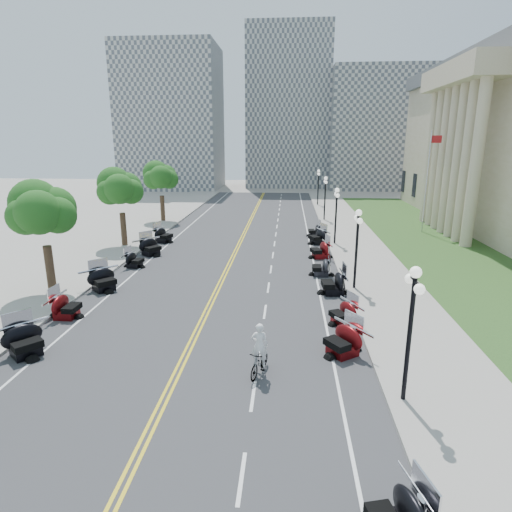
{
  "coord_description": "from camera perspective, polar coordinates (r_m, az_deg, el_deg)",
  "views": [
    {
      "loc": [
        4.34,
        -21.82,
        9.11
      ],
      "look_at": [
        2.39,
        4.29,
        2.0
      ],
      "focal_mm": 30.0,
      "sensor_mm": 36.0,
      "label": 1
    }
  ],
  "objects": [
    {
      "name": "edge_line_south",
      "position": [
        34.79,
        -13.86,
        -0.42
      ],
      "size": [
        0.12,
        90.0,
        0.0
      ],
      "primitive_type": "cube",
      "color": "white",
      "rests_on": "road"
    },
    {
      "name": "tree_3",
      "position": [
        38.83,
        -17.6,
        8.04
      ],
      "size": [
        4.8,
        4.8,
        9.2
      ],
      "primitive_type": null,
      "color": "#235619",
      "rests_on": "sidewalk_south"
    },
    {
      "name": "distant_block_c",
      "position": [
        88.62,
        16.42,
        15.83
      ],
      "size": [
        20.0,
        14.0,
        22.0
      ],
      "primitive_type": "cube",
      "color": "gray",
      "rests_on": "ground"
    },
    {
      "name": "lane_dash_4",
      "position": [
        16.58,
        -0.38,
        -18.08
      ],
      "size": [
        0.12,
        2.0,
        0.0
      ],
      "primitive_type": "cube",
      "color": "white",
      "rests_on": "road"
    },
    {
      "name": "lane_dash_14",
      "position": [
        54.59,
        3.04,
        5.58
      ],
      "size": [
        0.12,
        2.0,
        0.0
      ],
      "primitive_type": "cube",
      "color": "white",
      "rests_on": "road"
    },
    {
      "name": "motorcycle_n_9",
      "position": [
        39.1,
        8.21,
        2.68
      ],
      "size": [
        2.82,
        2.82,
        1.48
      ],
      "primitive_type": null,
      "rotation": [
        0.0,
        0.0,
        -1.14
      ],
      "color": "black",
      "rests_on": "road"
    },
    {
      "name": "lane_dash_17",
      "position": [
        66.45,
        3.29,
        7.3
      ],
      "size": [
        0.12,
        2.0,
        0.0
      ],
      "primitive_type": "cube",
      "color": "white",
      "rests_on": "road"
    },
    {
      "name": "lane_dash_7",
      "position": [
        27.4,
        1.66,
        -4.21
      ],
      "size": [
        0.12,
        2.0,
        0.0
      ],
      "primitive_type": "cube",
      "color": "white",
      "rests_on": "road"
    },
    {
      "name": "street_lamp_4",
      "position": [
        50.42,
        9.17,
        7.58
      ],
      "size": [
        0.5,
        1.2,
        4.9
      ],
      "primitive_type": null,
      "color": "black",
      "rests_on": "sidewalk_north"
    },
    {
      "name": "lane_dash_13",
      "position": [
        50.65,
        2.93,
        4.83
      ],
      "size": [
        0.12,
        2.0,
        0.0
      ],
      "primitive_type": "cube",
      "color": "white",
      "rests_on": "road"
    },
    {
      "name": "road",
      "position": [
        33.38,
        -3.35,
        -0.67
      ],
      "size": [
        16.0,
        90.0,
        0.01
      ],
      "primitive_type": "cube",
      "color": "#333335",
      "rests_on": "ground"
    },
    {
      "name": "distant_block_a",
      "position": [
        86.83,
        -11.15,
        17.49
      ],
      "size": [
        18.0,
        14.0,
        26.0
      ],
      "primitive_type": "cube",
      "color": "gray",
      "rests_on": "ground"
    },
    {
      "name": "tree_4",
      "position": [
        50.11,
        -12.55,
        9.85
      ],
      "size": [
        4.8,
        4.8,
        9.2
      ],
      "primitive_type": null,
      "color": "#235619",
      "rests_on": "sidewalk_south"
    },
    {
      "name": "lane_dash_6",
      "position": [
        23.67,
        1.2,
        -7.42
      ],
      "size": [
        0.12,
        2.0,
        0.0
      ],
      "primitive_type": "cube",
      "color": "white",
      "rests_on": "road"
    },
    {
      "name": "cyclist_rider",
      "position": [
        16.91,
        0.47,
        -9.58
      ],
      "size": [
        0.68,
        0.45,
        1.87
      ],
      "primitive_type": "imported",
      "rotation": [
        0.0,
        0.0,
        3.14
      ],
      "color": "white",
      "rests_on": "bicycle"
    },
    {
      "name": "street_lamp_2",
      "position": [
        26.96,
        13.24,
        0.81
      ],
      "size": [
        0.5,
        1.2,
        4.9
      ],
      "primitive_type": null,
      "color": "black",
      "rests_on": "sidewalk_north"
    },
    {
      "name": "ground",
      "position": [
        24.04,
        -6.5,
        -7.18
      ],
      "size": [
        160.0,
        160.0,
        0.0
      ],
      "primitive_type": "plane",
      "color": "gray"
    },
    {
      "name": "lane_dash_5",
      "position": [
        20.04,
        0.56,
        -11.81
      ],
      "size": [
        0.12,
        2.0,
        0.0
      ],
      "primitive_type": "cube",
      "color": "white",
      "rests_on": "road"
    },
    {
      "name": "lane_dash_3",
      "position": [
        13.44,
        -1.94,
        -27.45
      ],
      "size": [
        0.12,
        2.0,
        0.0
      ],
      "primitive_type": "cube",
      "color": "white",
      "rests_on": "road"
    },
    {
      "name": "motorcycle_n_6",
      "position": [
        26.48,
        10.32,
        -3.42
      ],
      "size": [
        2.37,
        2.37,
        1.54
      ],
      "primitive_type": null,
      "rotation": [
        0.0,
        0.0,
        -1.49
      ],
      "color": "black",
      "rests_on": "road"
    },
    {
      "name": "street_lamp_5",
      "position": [
        62.31,
        8.28,
        9.04
      ],
      "size": [
        0.5,
        1.2,
        4.9
      ],
      "primitive_type": null,
      "color": "black",
      "rests_on": "sidewalk_north"
    },
    {
      "name": "motorcycle_n_7",
      "position": [
        29.94,
        8.7,
        -1.34
      ],
      "size": [
        1.99,
        1.99,
        1.36
      ],
      "primitive_type": null,
      "rotation": [
        0.0,
        0.0,
        -1.59
      ],
      "color": "black",
      "rests_on": "road"
    },
    {
      "name": "motorcycle_s_4",
      "position": [
        21.4,
        -28.49,
        -9.73
      ],
      "size": [
        3.07,
        3.07,
        1.52
      ],
      "primitive_type": null,
      "rotation": [
        0.0,
        0.0,
        0.86
      ],
      "color": "black",
      "rests_on": "road"
    },
    {
      "name": "centerline_yellow_a",
      "position": [
        33.39,
        -3.56,
        -0.65
      ],
      "size": [
        0.12,
        90.0,
        0.0
      ],
      "primitive_type": "cube",
      "color": "yellow",
      "rests_on": "road"
    },
    {
      "name": "lawn",
      "position": [
        42.9,
        22.05,
        1.88
      ],
      "size": [
        9.0,
        60.0,
        0.1
      ],
      "primitive_type": "cube",
      "color": "#356023",
      "rests_on": "ground"
    },
    {
      "name": "edge_line_north",
      "position": [
        33.16,
        7.68,
        -0.87
      ],
      "size": [
        0.12,
        90.0,
        0.0
      ],
      "primitive_type": "cube",
      "color": "white",
      "rests_on": "road"
    },
    {
      "name": "flagpole",
      "position": [
        46.08,
        21.79,
        9.01
      ],
      "size": [
        1.1,
        0.2,
        10.0
      ],
      "primitive_type": null,
      "color": "silver",
      "rests_on": "ground"
    },
    {
      "name": "lane_dash_19",
      "position": [
        74.39,
        3.41,
        8.14
      ],
      "size": [
        0.12,
        2.0,
        0.0
      ],
      "primitive_type": "cube",
      "color": "white",
      "rests_on": "road"
    },
    {
      "name": "street_lamp_1",
      "position": [
        15.86,
        19.76,
        -10.01
      ],
      "size": [
        0.5,
        1.2,
        4.9
      ],
      "primitive_type": null,
      "color": "black",
      "rests_on": "sidewalk_north"
    },
    {
      "name": "lane_dash_15",
      "position": [
        58.54,
        3.13,
        6.23
      ],
      "size": [
        0.12,
        2.0,
        0.0
      ],
      "primitive_type": "cube",
      "color": "white",
      "rests_on": "road"
    },
    {
      "name": "lane_dash_16",
      "position": [
        62.49,
        3.21,
        6.8
      ],
      "size": [
        0.12,
        2.0,
        0.0
      ],
      "primitive_type": "cube",
      "color": "white",
      "rests_on": "road"
    },
    {
      "name": "centerline_yellow_b",
      "position": [
        33.36,
        -3.15,
        -0.66
      ],
      "size": [
        0.12,
        90.0,
        0.0
      ],
      "primitive_type": "cube",
      "color": "yellow",
      "rests_on": "road"
    },
    {
      "name": "lane_dash_18",
      "position": [
        70.42,
        3.35,
        7.75
      ],
      "size": [
        0.12,
        2.0,
        0.0
      ],
      "primitive_type": "cube",
      "color": "white",
      "rests_on": "road"
    },
    {
      "name": "sidewalk_north",
      "position": [
        33.64,
        14.67,
        -0.89
      ],
      "size": [
        5.0,
        90.0,
        0.15
      ],
      "primitive_type": "cube",
      "color": "#9E9991",
      "rests_on": "ground"
    },
    {
      "name": "lane_dash_12",
      "position": [
        46.73,
        2.81,
        3.95
      ],
      "size": [
        0.12,
        2.0,
        0.0
      ],
      "primitive_type": "cube",
      "color": "white",
      "rests_on": "road"
    },
    {
      "name": "motorcycle_n_5",
      "position": [
        22.41,
        11.58,
        -7.33
      ],
      "size": [
        2.47,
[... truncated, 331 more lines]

